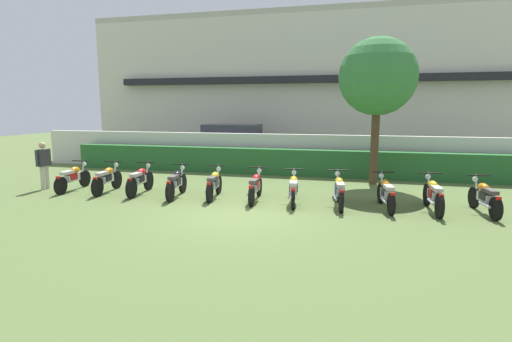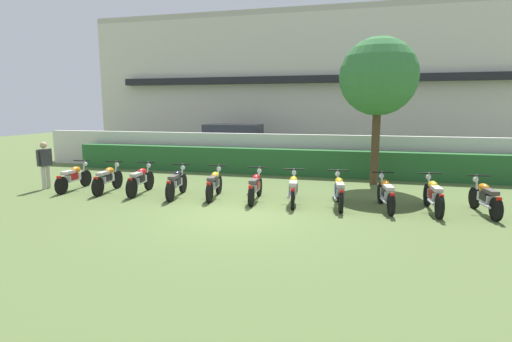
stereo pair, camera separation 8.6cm
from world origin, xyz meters
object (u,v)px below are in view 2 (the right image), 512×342
parked_car (236,144)px  motorcycle_in_row_8 (386,193)px  motorcycle_in_row_10 (485,197)px  motorcycle_in_row_9 (433,195)px  motorcycle_in_row_6 (293,189)px  tree_near_inspector (378,77)px  motorcycle_in_row_2 (140,180)px  motorcycle_in_row_1 (108,179)px  motorcycle_in_row_4 (214,184)px  motorcycle_in_row_5 (255,186)px  motorcycle_in_row_7 (339,191)px  motorcycle_in_row_3 (177,183)px  motorcycle_in_row_0 (74,177)px  inspector_person (45,161)px

parked_car → motorcycle_in_row_8: (6.69, -7.97, -0.50)m
parked_car → motorcycle_in_row_10: 12.07m
motorcycle_in_row_9 → motorcycle_in_row_10: motorcycle_in_row_9 is taller
motorcycle_in_row_6 → tree_near_inspector: bearing=-40.2°
parked_car → motorcycle_in_row_2: bearing=-95.2°
tree_near_inspector → motorcycle_in_row_9: bearing=-69.4°
tree_near_inspector → motorcycle_in_row_1: tree_near_inspector is taller
motorcycle_in_row_4 → motorcycle_in_row_5: bearing=-99.5°
motorcycle_in_row_7 → parked_car: bearing=26.9°
motorcycle_in_row_2 → motorcycle_in_row_4: bearing=-94.7°
motorcycle_in_row_3 → motorcycle_in_row_4: motorcycle_in_row_3 is taller
parked_car → motorcycle_in_row_3: 8.07m
motorcycle_in_row_8 → motorcycle_in_row_10: size_ratio=1.04×
motorcycle_in_row_2 → motorcycle_in_row_8: 7.40m
motorcycle_in_row_0 → motorcycle_in_row_1: (1.28, 0.00, 0.01)m
motorcycle_in_row_7 → motorcycle_in_row_10: (3.66, 0.12, -0.01)m
motorcycle_in_row_10 → inspector_person: bearing=82.7°
motorcycle_in_row_9 → motorcycle_in_row_2: bearing=86.0°
parked_car → motorcycle_in_row_9: size_ratio=2.31×
tree_near_inspector → motorcycle_in_row_10: (2.62, -3.58, -3.31)m
motorcycle_in_row_3 → motorcycle_in_row_7: bearing=-97.5°
motorcycle_in_row_8 → motorcycle_in_row_4: bearing=80.6°
tree_near_inspector → motorcycle_in_row_4: tree_near_inspector is taller
motorcycle_in_row_0 → inspector_person: (-1.08, -0.02, 0.49)m
motorcycle_in_row_0 → inspector_person: size_ratio=1.19×
motorcycle_in_row_1 → motorcycle_in_row_10: size_ratio=1.01×
motorcycle_in_row_7 → motorcycle_in_row_1: bearing=82.1°
motorcycle_in_row_4 → motorcycle_in_row_8: 4.94m
motorcycle_in_row_3 → motorcycle_in_row_4: bearing=-89.6°
motorcycle_in_row_3 → motorcycle_in_row_8: 6.10m
motorcycle_in_row_6 → motorcycle_in_row_5: bearing=78.9°
motorcycle_in_row_3 → motorcycle_in_row_9: motorcycle_in_row_9 is taller
motorcycle_in_row_4 → parked_car: bearing=5.4°
motorcycle_in_row_2 → motorcycle_in_row_1: bearing=86.2°
inspector_person → motorcycle_in_row_7: bearing=-0.2°
motorcycle_in_row_6 → motorcycle_in_row_8: motorcycle_in_row_8 is taller
motorcycle_in_row_4 → motorcycle_in_row_9: bearing=-98.1°
motorcycle_in_row_7 → motorcycle_in_row_4: bearing=80.4°
motorcycle_in_row_6 → motorcycle_in_row_8: size_ratio=0.98×
motorcycle_in_row_7 → motorcycle_in_row_10: size_ratio=1.05×
motorcycle_in_row_4 → inspector_person: bearing=83.9°
tree_near_inspector → motorcycle_in_row_8: size_ratio=2.67×
motorcycle_in_row_1 → motorcycle_in_row_6: motorcycle_in_row_1 is taller
motorcycle_in_row_4 → motorcycle_in_row_8: (4.94, -0.10, -0.00)m
motorcycle_in_row_6 → motorcycle_in_row_2: bearing=81.2°
motorcycle_in_row_6 → motorcycle_in_row_7: (1.27, -0.03, 0.01)m
motorcycle_in_row_2 → motorcycle_in_row_4: motorcycle_in_row_2 is taller
tree_near_inspector → motorcycle_in_row_7: tree_near_inspector is taller
motorcycle_in_row_1 → motorcycle_in_row_10: 10.99m
parked_car → motorcycle_in_row_9: parked_car is taller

